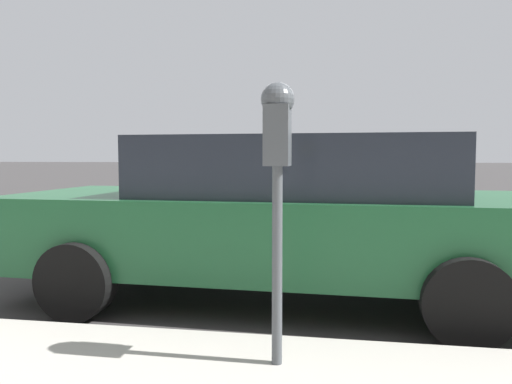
{
  "coord_description": "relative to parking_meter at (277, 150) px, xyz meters",
  "views": [
    {
      "loc": [
        -5.46,
        -0.43,
        1.33
      ],
      "look_at": [
        -2.47,
        0.08,
        1.11
      ],
      "focal_mm": 35.0,
      "sensor_mm": 36.0,
      "label": 1
    }
  ],
  "objects": [
    {
      "name": "car_green",
      "position": [
        1.76,
        0.18,
        -0.57
      ],
      "size": [
        2.2,
        4.87,
        1.5
      ],
      "rotation": [
        0.0,
        0.0,
        -0.03
      ],
      "color": "#1E5B33",
      "rests_on": "ground_plane"
    },
    {
      "name": "parking_meter",
      "position": [
        0.0,
        0.0,
        0.0
      ],
      "size": [
        0.21,
        0.19,
        1.62
      ],
      "color": "#4C5156",
      "rests_on": "sidewalk"
    },
    {
      "name": "ground_plane",
      "position": [
        2.65,
        0.08,
        -1.36
      ],
      "size": [
        220.0,
        220.0,
        0.0
      ],
      "primitive_type": "plane",
      "color": "#3D3A3A"
    }
  ]
}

